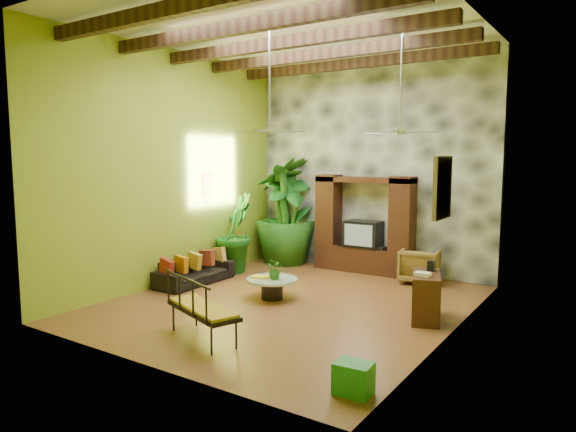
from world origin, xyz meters
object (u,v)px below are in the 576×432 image
Objects in this scene: tall_plant_c at (286,211)px; side_console at (426,297)px; ceiling_fan_back at (400,120)px; wicker_armchair at (420,266)px; ceiling_fan_front at (270,119)px; coffee_table at (272,286)px; entertainment_center at (364,232)px; green_bin at (354,378)px; sofa at (195,271)px; tall_plant_b at (234,232)px; tall_plant_a at (288,216)px; iron_bench at (199,306)px.

tall_plant_c is 5.32m from side_console.
ceiling_fan_back reaches higher than wicker_armchair.
coffee_table is at bearing 121.43° from ceiling_fan_front.
green_bin is at bearing -65.71° from entertainment_center.
coffee_table is at bearing -150.17° from ceiling_fan_back.
entertainment_center is at bearing 86.76° from ceiling_fan_front.
sofa is 5.01m from side_console.
tall_plant_b reaches higher than side_console.
tall_plant_b is (-0.04, 1.41, 0.67)m from sofa.
tall_plant_a is at bearing -9.93° from sofa.
tall_plant_c is 2.73× the size of coffee_table.
tall_plant_b reaches higher than green_bin.
wicker_armchair is 0.83× the size of side_console.
tall_plant_b is at bearing -147.71° from entertainment_center.
green_bin is (3.11, -2.76, -0.07)m from coffee_table.
coffee_table is (-0.26, 0.42, -3.15)m from ceiling_fan_front.
entertainment_center is 0.98× the size of tall_plant_a.
green_bin is (4.77, -5.70, -1.17)m from tall_plant_c.
iron_bench is (2.09, -5.42, -0.82)m from tall_plant_c.
ceiling_fan_back is 4.88m from tall_plant_b.
ceiling_fan_front is at bearing 54.52° from wicker_armchair.
wicker_armchair is (1.69, 3.24, -3.03)m from ceiling_fan_front.
coffee_table is at bearing 47.45° from wicker_armchair.
green_bin is at bearing -50.10° from tall_plant_c.
entertainment_center reaches higher than tall_plant_b.
tall_plant_c is at bearing 129.90° from green_bin.
ceiling_fan_front is 3.93m from tall_plant_b.
tall_plant_c is (0.44, 2.89, 1.08)m from sofa.
entertainment_center is 1.29× the size of ceiling_fan_front.
wicker_armchair is 0.33× the size of tall_plant_a.
sofa is 3.59m from iron_bench.
ceiling_fan_front is (-0.20, -3.54, 2.44)m from entertainment_center.
iron_bench is (2.57, -3.94, -0.40)m from tall_plant_b.
tall_plant_a is at bearing -177.86° from entertainment_center.
sofa is 0.77× the size of tall_plant_a.
ceiling_fan_front is 4.08m from side_console.
ceiling_fan_front reaches higher than iron_bench.
tall_plant_a is 0.90× the size of tall_plant_c.
ceiling_fan_front is 3.95m from sofa.
sofa is 3.16m from tall_plant_a.
tall_plant_a is 1.67m from tall_plant_b.
sofa is 2.11m from coffee_table.
side_console is (2.47, 2.86, -0.14)m from iron_bench.
iron_bench reaches higher than wicker_armchair.
green_bin is at bearing 13.76° from iron_bench.
side_console reaches higher than green_bin.
ceiling_fan_back reaches higher than tall_plant_c.
entertainment_center reaches higher than sofa.
entertainment_center is 4.04m from sofa.
ceiling_fan_back is (1.80, 1.60, 0.00)m from ceiling_fan_front.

